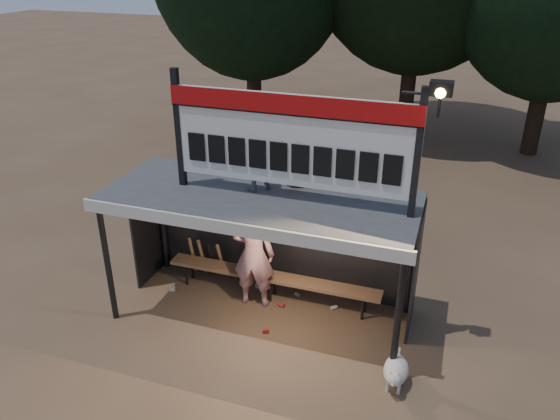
% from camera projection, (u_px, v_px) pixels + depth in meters
% --- Properties ---
extents(ground, '(80.00, 80.00, 0.00)m').
position_uv_depth(ground, '(262.00, 314.00, 9.64)').
color(ground, brown).
rests_on(ground, ground).
extents(player, '(0.80, 0.57, 2.05)m').
position_uv_depth(player, '(254.00, 254.00, 9.51)').
color(player, silver).
rests_on(player, ground).
extents(child_a, '(0.66, 0.64, 1.06)m').
position_uv_depth(child_a, '(254.00, 158.00, 8.61)').
color(child_a, gray).
rests_on(child_a, dugout_shelter).
extents(child_b, '(0.44, 0.30, 0.86)m').
position_uv_depth(child_b, '(296.00, 161.00, 8.79)').
color(child_b, '#A21D18').
rests_on(child_b, dugout_shelter).
extents(dugout_shelter, '(5.10, 2.08, 2.32)m').
position_uv_depth(dugout_shelter, '(266.00, 215.00, 9.04)').
color(dugout_shelter, '#404043').
rests_on(dugout_shelter, ground).
extents(scoreboard_assembly, '(4.10, 0.27, 1.99)m').
position_uv_depth(scoreboard_assembly, '(294.00, 138.00, 8.02)').
color(scoreboard_assembly, black).
rests_on(scoreboard_assembly, dugout_shelter).
extents(bench, '(4.00, 0.35, 0.48)m').
position_uv_depth(bench, '(272.00, 277.00, 9.92)').
color(bench, '#8E6443').
rests_on(bench, ground).
extents(dog, '(0.36, 0.81, 0.49)m').
position_uv_depth(dog, '(396.00, 371.00, 7.95)').
color(dog, beige).
rests_on(dog, ground).
extents(bats, '(0.69, 0.35, 0.84)m').
position_uv_depth(bats, '(207.00, 257.00, 10.57)').
color(bats, '#906543').
rests_on(bats, ground).
extents(litter, '(3.15, 1.35, 0.08)m').
position_uv_depth(litter, '(266.00, 301.00, 9.93)').
color(litter, '#AF261E').
rests_on(litter, ground).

